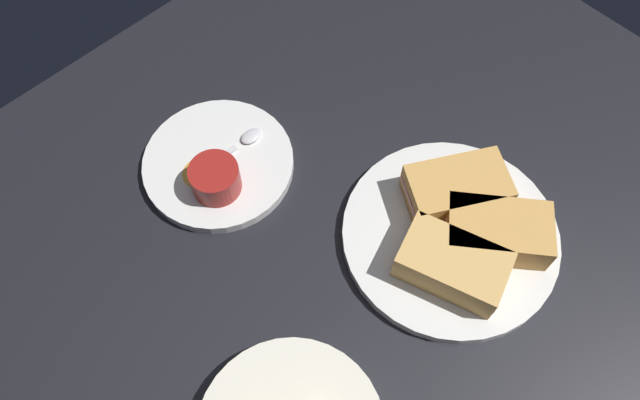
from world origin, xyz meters
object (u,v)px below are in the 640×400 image
at_px(ramekin_dark_sauce, 464,185).
at_px(plate_chips_companion, 219,164).
at_px(sandwich_half_near, 452,264).
at_px(sandwich_half_far, 497,231).
at_px(plate_sandwich_main, 450,236).
at_px(ramekin_light_gravy, 215,178).
at_px(spoon_by_dark_ramekin, 446,221).
at_px(sandwich_half_extra, 456,189).
at_px(spoon_by_gravy_ramekin, 244,141).

relative_size(ramekin_dark_sauce, plate_chips_companion, 0.30).
bearing_deg(sandwich_half_near, sandwich_half_far, -97.62).
bearing_deg(plate_sandwich_main, sandwich_half_near, 127.38).
xyz_separation_m(plate_sandwich_main, ramekin_light_gravy, (0.27, 0.17, 0.03)).
relative_size(ramekin_dark_sauce, spoon_by_dark_ramekin, 0.64).
bearing_deg(sandwich_half_extra, sandwich_half_far, 172.38).
bearing_deg(sandwich_half_near, ramekin_dark_sauce, -57.50).
bearing_deg(ramekin_light_gravy, spoon_by_gravy_ramekin, -68.20).
bearing_deg(ramekin_light_gravy, plate_chips_companion, -39.81).
xyz_separation_m(sandwich_half_extra, spoon_by_dark_ramekin, (-0.02, 0.04, -0.02)).
xyz_separation_m(spoon_by_dark_ramekin, plate_chips_companion, (0.28, 0.16, -0.01)).
xyz_separation_m(sandwich_half_near, sandwich_half_far, (-0.01, -0.08, 0.00)).
relative_size(sandwich_half_near, sandwich_half_extra, 0.98).
height_order(spoon_by_dark_ramekin, spoon_by_gravy_ramekin, same).
distance_m(plate_sandwich_main, ramekin_dark_sauce, 0.07).
distance_m(sandwich_half_near, ramekin_light_gravy, 0.33).
relative_size(sandwich_half_extra, spoon_by_gravy_ramekin, 1.52).
bearing_deg(ramekin_dark_sauce, sandwich_half_far, 162.24).
distance_m(sandwich_half_near, spoon_by_dark_ramekin, 0.07).
distance_m(spoon_by_dark_ramekin, plate_chips_companion, 0.32).
height_order(sandwich_half_far, plate_chips_companion, sandwich_half_far).
relative_size(ramekin_dark_sauce, ramekin_light_gravy, 0.94).
relative_size(plate_sandwich_main, spoon_by_dark_ramekin, 2.89).
bearing_deg(sandwich_half_near, plate_sandwich_main, -52.62).
distance_m(plate_sandwich_main, sandwich_half_near, 0.06).
relative_size(spoon_by_dark_ramekin, spoon_by_gravy_ramekin, 0.99).
xyz_separation_m(ramekin_light_gravy, spoon_by_gravy_ramekin, (0.03, -0.07, -0.02)).
distance_m(sandwich_half_near, spoon_by_gravy_ramekin, 0.33).
height_order(plate_sandwich_main, ramekin_dark_sauce, ramekin_dark_sauce).
bearing_deg(plate_chips_companion, spoon_by_gravy_ramekin, -93.38).
bearing_deg(spoon_by_dark_ramekin, spoon_by_gravy_ramekin, 21.25).
height_order(sandwich_half_near, spoon_by_gravy_ramekin, sandwich_half_near).
bearing_deg(spoon_by_gravy_ramekin, sandwich_half_far, -158.23).
height_order(sandwich_half_near, sandwich_half_extra, same).
height_order(plate_sandwich_main, sandwich_half_extra, sandwich_half_extra).
bearing_deg(spoon_by_dark_ramekin, plate_chips_companion, 28.71).
bearing_deg(ramekin_light_gravy, plate_sandwich_main, -146.77).
distance_m(plate_sandwich_main, plate_chips_companion, 0.33).
bearing_deg(sandwich_half_far, spoon_by_gravy_ramekin, 21.77).
xyz_separation_m(spoon_by_dark_ramekin, ramekin_light_gravy, (0.25, 0.18, 0.02)).
distance_m(ramekin_dark_sauce, spoon_by_gravy_ramekin, 0.31).
bearing_deg(spoon_by_gravy_ramekin, sandwich_half_near, -169.74).
xyz_separation_m(sandwich_half_far, ramekin_light_gravy, (0.31, 0.21, -0.00)).
bearing_deg(ramekin_dark_sauce, spoon_by_gravy_ramekin, 30.91).
relative_size(sandwich_half_far, sandwich_half_extra, 0.99).
relative_size(plate_sandwich_main, plate_chips_companion, 1.35).
distance_m(sandwich_half_far, spoon_by_dark_ramekin, 0.07).
distance_m(sandwich_half_extra, plate_chips_companion, 0.33).
xyz_separation_m(plate_sandwich_main, spoon_by_dark_ramekin, (0.02, -0.01, 0.01)).
bearing_deg(ramekin_light_gravy, sandwich_half_near, -156.25).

